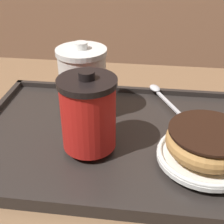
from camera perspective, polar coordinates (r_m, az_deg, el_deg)
cafe_table at (r=0.74m, az=-0.26°, el=-15.67°), size 0.83×0.75×0.73m
serving_tray at (r=0.61m, az=-0.00°, el=-4.61°), size 0.53×0.38×0.02m
coffee_cup_front at (r=0.53m, az=-4.36°, el=-0.18°), size 0.10×0.10×0.14m
coffee_cup_rear at (r=0.63m, az=-5.38°, el=5.83°), size 0.10×0.10×0.15m
plate_with_chocolate_donut at (r=0.55m, az=16.59°, el=-7.56°), size 0.16×0.16×0.01m
donut_chocolate_glazed at (r=0.53m, az=17.05°, el=-5.12°), size 0.14×0.14×0.04m
spoon at (r=0.72m, az=8.74°, el=3.37°), size 0.09×0.15×0.01m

